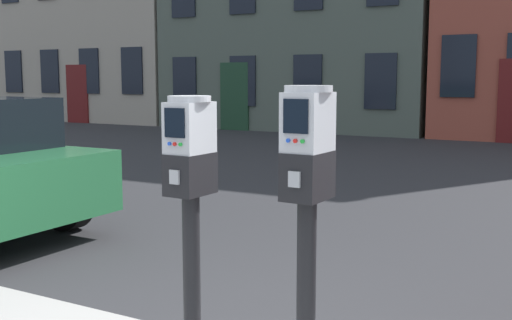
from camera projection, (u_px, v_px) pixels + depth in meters
The scene contains 2 objects.
parking_meter_near_kerb at pixel (190, 182), 3.15m from camera, with size 0.22×0.26×1.40m.
parking_meter_twin_adjacent at pixel (307, 186), 2.83m from camera, with size 0.22×0.26×1.45m.
Camera 1 is at (1.85, -2.69, 1.62)m, focal length 44.02 mm.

